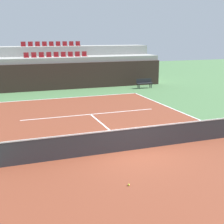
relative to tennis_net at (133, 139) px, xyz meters
The scene contains 13 objects.
ground_plane 0.51m from the tennis_net, ahead, with size 80.00×80.00×0.00m, color #477042.
court_surface 0.50m from the tennis_net, ahead, with size 11.00×24.00×0.01m, color brown.
baseline_far 11.96m from the tennis_net, 90.00° to the left, with size 11.00×0.10×0.00m, color white.
service_line_far 6.42m from the tennis_net, 90.00° to the left, with size 8.26×0.10×0.00m, color white.
centre_service_line 3.24m from the tennis_net, 90.00° to the left, with size 0.10×6.40×0.00m, color white.
back_wall 15.85m from the tennis_net, 90.00° to the left, with size 19.24×0.30×2.30m, color #33231E.
stands_tier_lower 17.21m from the tennis_net, 90.00° to the left, with size 19.24×2.40×2.76m, color #9E9E99.
stands_tier_upper 19.63m from the tennis_net, 90.00° to the left, with size 19.24×2.40×3.64m, color #9E9E99.
seating_row_lower 17.45m from the tennis_net, 90.00° to the left, with size 5.70×0.44×0.44m.
seating_row_upper 19.95m from the tennis_net, 90.00° to the left, with size 5.70×0.44×0.44m.
tennis_net is the anchor object (origin of this frame).
player_bench 15.85m from the tennis_net, 62.57° to the left, with size 1.50×0.40×0.85m.
tennis_ball_0 3.26m from the tennis_net, 116.36° to the right, with size 0.07×0.07×0.07m, color #CCE033.
Camera 1 is at (-5.06, -11.27, 4.70)m, focal length 50.09 mm.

